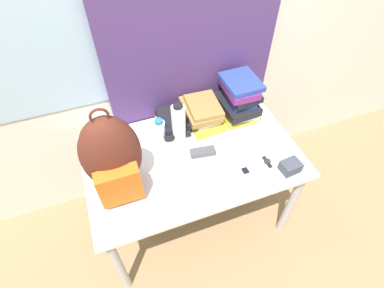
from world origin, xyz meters
name	(u,v)px	position (x,y,z in m)	size (l,w,h in m)	color
ground_plane	(212,261)	(0.00, 0.00, 0.00)	(12.00, 12.00, 0.00)	#8C704C
wall_back	(162,32)	(0.00, 0.86, 1.25)	(6.00, 0.06, 2.50)	silver
curtain_blue	(192,32)	(0.16, 0.81, 1.25)	(1.06, 0.04, 2.50)	#4C336B
desk	(192,164)	(0.00, 0.39, 0.63)	(1.25, 0.78, 0.71)	silver
backpack	(112,157)	(-0.44, 0.33, 0.94)	(0.30, 0.27, 0.54)	#512319
book_stack_left	(174,124)	(-0.03, 0.63, 0.77)	(0.23, 0.27, 0.11)	silver
book_stack_center	(202,114)	(0.16, 0.63, 0.79)	(0.23, 0.29, 0.16)	yellow
book_stack_right	(239,98)	(0.41, 0.63, 0.84)	(0.25, 0.31, 0.27)	yellow
water_bottle	(160,132)	(-0.14, 0.55, 0.80)	(0.07, 0.07, 0.19)	silver
sports_bottle	(179,125)	(-0.03, 0.52, 0.86)	(0.08, 0.08, 0.30)	white
sunscreen_bottle	(233,157)	(0.19, 0.24, 0.80)	(0.05, 0.05, 0.18)	white
cell_phone	(245,171)	(0.24, 0.17, 0.72)	(0.05, 0.10, 0.02)	#B7BCC6
sunglasses_case	(203,152)	(0.06, 0.38, 0.73)	(0.16, 0.08, 0.04)	#47474C
camera_pouch	(290,167)	(0.48, 0.09, 0.74)	(0.11, 0.09, 0.06)	#383D47
wristwatch	(267,162)	(0.39, 0.19, 0.72)	(0.04, 0.09, 0.01)	black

